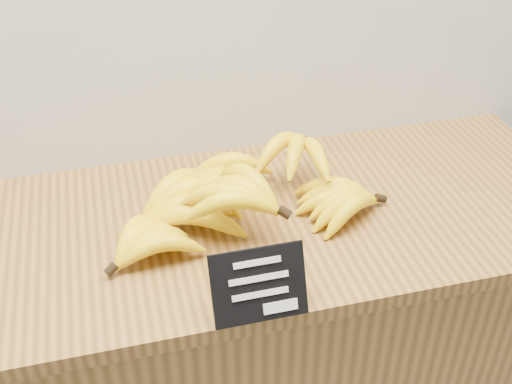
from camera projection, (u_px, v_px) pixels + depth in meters
The scene contains 4 objects.
counter at pixel (251, 377), 1.51m from camera, with size 1.36×0.50×0.90m, color olive.
counter_top at pixel (250, 222), 1.24m from camera, with size 1.36×0.54×0.03m, color olive.
chalkboard_sign at pixel (259, 285), 0.99m from camera, with size 0.15×0.01×0.12m, color black.
banana_pile at pixel (236, 194), 1.21m from camera, with size 0.54×0.37×0.12m.
Camera 1 is at (-0.16, 1.80, 1.68)m, focal length 45.00 mm.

